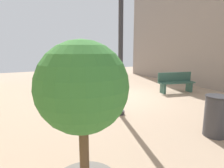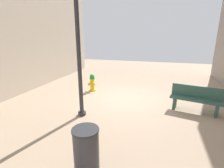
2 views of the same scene
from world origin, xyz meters
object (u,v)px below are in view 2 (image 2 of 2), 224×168
Objects in this scene: street_lamp at (78,35)px; bench_near at (196,99)px; fire_hydrant at (92,82)px; trash_bin at (86,150)px.

bench_near is at bearing -159.21° from street_lamp.
street_lamp reaches higher than fire_hydrant.
bench_near is 4.75m from street_lamp.
bench_near is 4.64m from trash_bin.
trash_bin is (-1.26, 2.33, -2.27)m from street_lamp.
trash_bin reaches higher than bench_near.
street_lamp is at bearing 105.18° from fire_hydrant.
street_lamp reaches higher than bench_near.
street_lamp is (3.90, 1.48, 2.26)m from bench_near.
bench_near is at bearing 165.49° from fire_hydrant.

